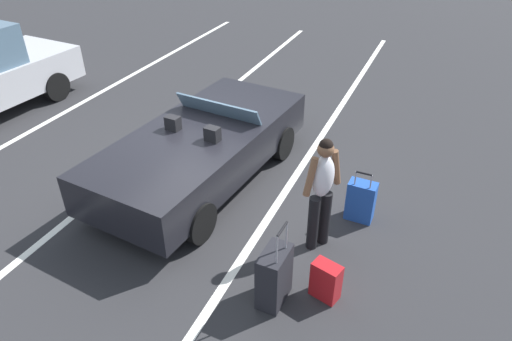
% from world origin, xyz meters
% --- Properties ---
extents(ground_plane, '(80.00, 80.00, 0.00)m').
position_xyz_m(ground_plane, '(0.00, 0.00, 0.00)').
color(ground_plane, '#28282B').
extents(lot_line_near, '(18.00, 0.12, 0.01)m').
position_xyz_m(lot_line_near, '(0.00, -1.38, 0.00)').
color(lot_line_near, silver).
rests_on(lot_line_near, ground_plane).
extents(lot_line_mid, '(18.00, 0.12, 0.01)m').
position_xyz_m(lot_line_mid, '(0.00, 1.32, 0.00)').
color(lot_line_mid, silver).
rests_on(lot_line_mid, ground_plane).
extents(lot_line_far, '(18.00, 0.12, 0.01)m').
position_xyz_m(lot_line_far, '(0.00, 4.02, 0.00)').
color(lot_line_far, silver).
rests_on(lot_line_far, ground_plane).
extents(convertible_car, '(4.29, 2.17, 1.24)m').
position_xyz_m(convertible_car, '(0.21, -0.02, 0.59)').
color(convertible_car, black).
rests_on(convertible_car, ground_plane).
extents(suitcase_large_black, '(0.49, 0.32, 1.13)m').
position_xyz_m(suitcase_large_black, '(-1.94, -2.02, 0.37)').
color(suitcase_large_black, black).
rests_on(suitcase_large_black, ground_plane).
extents(suitcase_medium_bright, '(0.27, 0.41, 0.85)m').
position_xyz_m(suitcase_medium_bright, '(0.00, -2.61, 0.31)').
color(suitcase_medium_bright, '#1E479E').
rests_on(suitcase_medium_bright, ground_plane).
extents(suitcase_small_carryon, '(0.29, 0.38, 0.50)m').
position_xyz_m(suitcase_small_carryon, '(-1.66, -2.57, 0.25)').
color(suitcase_small_carryon, red).
rests_on(suitcase_small_carryon, ground_plane).
extents(traveler_person, '(0.55, 0.41, 1.65)m').
position_xyz_m(traveler_person, '(-0.79, -2.21, 0.93)').
color(traveler_person, black).
rests_on(traveler_person, ground_plane).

